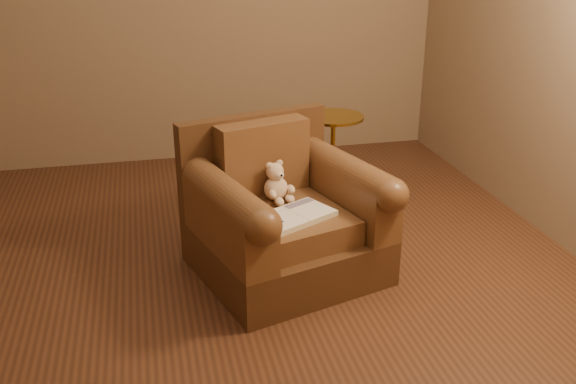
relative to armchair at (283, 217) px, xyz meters
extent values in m
plane|color=#4E2C1A|center=(-0.35, -0.03, -0.31)|extent=(4.00, 4.00, 0.00)
cube|color=#826950|center=(-0.35, -2.03, 1.04)|extent=(4.00, 0.02, 2.70)
cube|color=#4A2D18|center=(0.01, -0.04, -0.18)|extent=(1.08, 1.05, 0.25)
cube|color=#4A2D18|center=(-0.10, 0.32, 0.21)|extent=(0.87, 0.34, 0.55)
cube|color=brown|center=(0.02, -0.08, 0.01)|extent=(0.67, 0.74, 0.13)
cube|color=brown|center=(-0.06, 0.21, 0.27)|extent=(0.53, 0.28, 0.40)
cube|color=brown|center=(-0.31, -0.18, 0.08)|extent=(0.38, 0.77, 0.28)
cube|color=brown|center=(0.36, 0.02, 0.08)|extent=(0.38, 0.77, 0.28)
cylinder|color=brown|center=(-0.31, -0.18, 0.22)|extent=(0.38, 0.77, 0.18)
cylinder|color=brown|center=(0.36, 0.02, 0.22)|extent=(0.38, 0.77, 0.18)
ellipsoid|color=beige|center=(-0.02, 0.08, 0.13)|extent=(0.13, 0.12, 0.14)
sphere|color=beige|center=(-0.02, 0.09, 0.23)|extent=(0.09, 0.09, 0.09)
ellipsoid|color=beige|center=(-0.05, 0.08, 0.27)|extent=(0.04, 0.02, 0.04)
ellipsoid|color=beige|center=(0.01, 0.11, 0.27)|extent=(0.04, 0.02, 0.04)
ellipsoid|color=beige|center=(0.00, 0.05, 0.22)|extent=(0.04, 0.03, 0.04)
sphere|color=black|center=(0.00, 0.04, 0.23)|extent=(0.01, 0.01, 0.01)
ellipsoid|color=beige|center=(-0.05, 0.01, 0.13)|extent=(0.04, 0.08, 0.04)
ellipsoid|color=beige|center=(0.06, 0.06, 0.13)|extent=(0.04, 0.08, 0.04)
ellipsoid|color=beige|center=(-0.02, 0.00, 0.09)|extent=(0.05, 0.08, 0.04)
ellipsoid|color=beige|center=(0.05, 0.02, 0.09)|extent=(0.05, 0.08, 0.04)
cube|color=beige|center=(0.03, -0.18, 0.09)|extent=(0.44, 0.38, 0.03)
cube|color=white|center=(-0.06, -0.23, 0.10)|extent=(0.27, 0.29, 0.00)
cube|color=white|center=(0.11, -0.14, 0.10)|extent=(0.27, 0.29, 0.00)
cube|color=beige|center=(0.03, -0.18, 0.10)|extent=(0.11, 0.21, 0.00)
cube|color=#0F1638|center=(-0.10, -0.25, 0.10)|extent=(0.09, 0.10, 0.00)
cube|color=slate|center=(0.07, -0.07, 0.10)|extent=(0.17, 0.12, 0.00)
cylinder|color=gold|center=(0.56, 0.94, -0.29)|extent=(0.33, 0.33, 0.02)
cylinder|color=gold|center=(0.56, 0.94, -0.02)|extent=(0.03, 0.03, 0.53)
cylinder|color=gold|center=(0.56, 0.94, 0.25)|extent=(0.41, 0.41, 0.02)
cylinder|color=gold|center=(0.56, 0.94, 0.24)|extent=(0.03, 0.03, 0.02)
camera|label=1|loc=(-0.67, -3.02, 1.43)|focal=40.00mm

